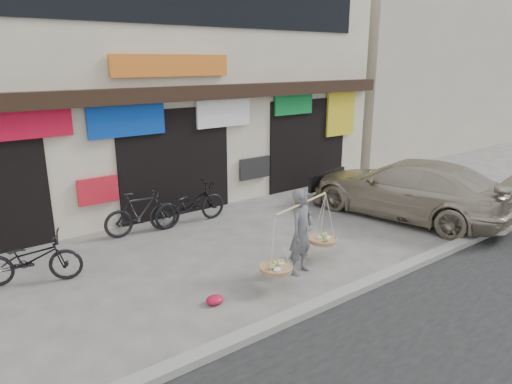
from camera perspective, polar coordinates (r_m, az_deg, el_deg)
ground at (r=9.16m, az=0.63°, el=-8.52°), size 70.00×70.00×0.00m
kerb at (r=7.81m, az=9.83°, el=-12.91°), size 70.00×0.25×0.12m
shophouse_block at (r=13.96m, az=-16.10°, el=14.04°), size 14.00×6.32×7.00m
neighbor_east at (r=23.02m, az=17.41°, el=13.94°), size 12.00×7.00×6.40m
street_vendor at (r=8.42m, az=5.70°, el=-5.40°), size 2.12×0.99×1.61m
bike_0 at (r=9.04m, az=-26.33°, el=-7.51°), size 1.82×1.24×0.91m
bike_1 at (r=10.64m, az=-14.19°, el=-2.53°), size 1.71×0.65×1.01m
bike_2 at (r=11.08m, az=-8.23°, el=-1.48°), size 1.88×0.68×0.99m
suv at (r=12.05m, az=18.34°, el=0.44°), size 2.99×5.30×1.45m
red_bag at (r=7.66m, az=-5.17°, el=-13.26°), size 0.31×0.25×0.14m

